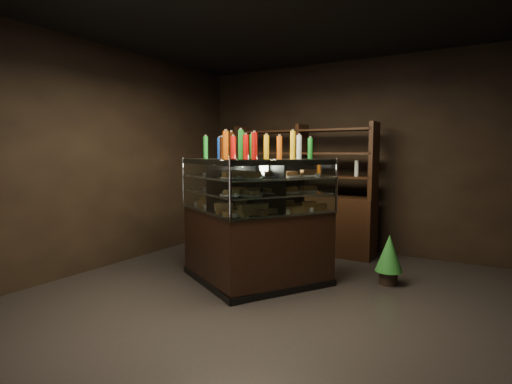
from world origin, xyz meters
TOP-DOWN VIEW (x-y plane):
  - ground at (0.00, 0.00)m, footprint 5.00×5.00m
  - room_shell at (0.00, 0.00)m, footprint 5.02×5.02m
  - display_case at (-0.37, 0.18)m, footprint 1.91×1.53m
  - food_display at (-0.37, 0.18)m, footprint 1.50×1.16m
  - bottles_top at (-0.37, 0.18)m, footprint 1.33×1.02m
  - potted_conifer at (1.03, 1.04)m, footprint 0.32×0.32m
  - back_shelving at (-0.58, 2.05)m, footprint 2.33×0.44m

SIDE VIEW (x-z plane):
  - ground at x=0.00m, z-range 0.00..0.00m
  - potted_conifer at x=1.03m, z-range 0.05..0.73m
  - display_case at x=-0.37m, z-range -0.25..1.25m
  - back_shelving at x=-0.58m, z-range -0.39..1.61m
  - food_display at x=-0.37m, z-range 0.89..1.35m
  - bottles_top at x=-0.37m, z-range 1.48..1.78m
  - room_shell at x=0.00m, z-range 0.44..3.45m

